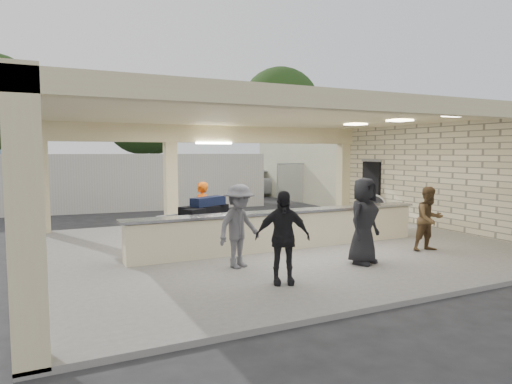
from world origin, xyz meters
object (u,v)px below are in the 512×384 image
baggage_counter (284,230)px  passenger_a (429,219)px  baggage_handler (201,212)px  passenger_d (364,221)px  luggage_cart (206,220)px  passenger_c (239,226)px  car_white_b (315,182)px  car_white_a (266,182)px  container_white (137,181)px  drum_fan (374,206)px  car_dark (227,184)px  passenger_b (282,237)px

baggage_counter → passenger_a: bearing=-30.6°
baggage_handler → passenger_d: (2.41, -3.91, 0.13)m
luggage_cart → baggage_counter: bearing=-53.5°
passenger_c → baggage_counter: bearing=12.1°
baggage_handler → car_white_b: size_ratio=0.37×
passenger_c → car_white_a: 17.65m
container_white → drum_fan: bearing=-43.2°
drum_fan → car_dark: car_dark is taller
passenger_a → passenger_c: 4.96m
car_white_a → baggage_handler: bearing=143.6°
car_white_a → container_white: bearing=109.2°
drum_fan → passenger_b: (-7.07, -5.71, 0.39)m
baggage_counter → container_white: 11.01m
luggage_cart → passenger_d: size_ratio=1.32×
baggage_handler → passenger_a: baggage_handler is taller
luggage_cart → passenger_c: 2.45m
container_white → car_white_b: bearing=20.8°
luggage_cart → car_dark: 15.03m
baggage_counter → baggage_handler: baggage_handler is taller
passenger_a → container_white: container_white is taller
passenger_b → car_white_a: (8.35, 16.87, -0.21)m
luggage_cart → car_white_a: bearing=37.7°
car_white_a → car_dark: car_white_a is taller
baggage_counter → baggage_handler: (-1.61, 1.75, 0.34)m
baggage_handler → passenger_d: size_ratio=0.87×
drum_fan → passenger_b: size_ratio=0.52×
baggage_counter → car_dark: bearing=73.1°
passenger_c → car_dark: (6.33, 16.12, -0.29)m
container_white → luggage_cart: bearing=-85.9°
baggage_handler → luggage_cart: bearing=36.1°
luggage_cart → passenger_c: (-0.11, -2.44, 0.20)m
passenger_d → baggage_counter: bearing=87.7°
baggage_handler → passenger_c: 3.03m
passenger_b → car_white_a: passenger_b is taller
passenger_c → passenger_d: passenger_d is taller
luggage_cart → car_white_b: size_ratio=0.56×
luggage_cart → passenger_d: 4.17m
passenger_a → passenger_c: size_ratio=0.90×
car_white_a → car_white_b: (3.45, 0.03, -0.06)m
passenger_b → car_dark: bearing=92.0°
passenger_d → passenger_b: bearing=170.9°
passenger_b → baggage_counter: bearing=81.2°
container_white → passenger_a: bearing=-64.8°
baggage_handler → car_dark: (6.13, 13.10, -0.22)m
passenger_a → container_white: size_ratio=0.14×
luggage_cart → car_dark: (6.22, 13.68, -0.09)m
baggage_handler → passenger_c: passenger_c is taller
passenger_a → passenger_c: bearing=178.3°
baggage_counter → luggage_cart: size_ratio=3.24×
passenger_d → container_white: container_white is taller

